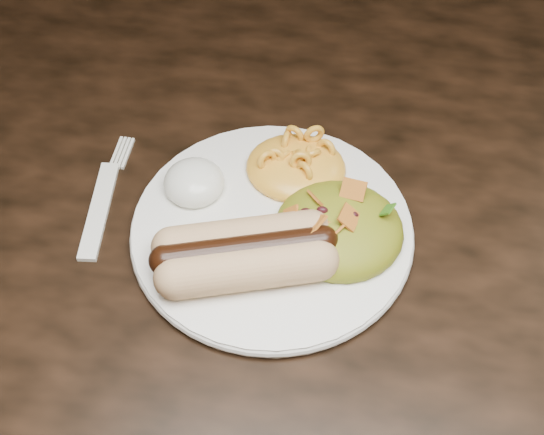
# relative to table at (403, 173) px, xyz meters

# --- Properties ---
(floor) EXTENTS (4.00, 4.00, 0.00)m
(floor) POSITION_rel_table_xyz_m (0.00, 0.00, -0.66)
(floor) COLOR #402A15
(floor) RESTS_ON ground
(table) EXTENTS (1.60, 0.90, 0.75)m
(table) POSITION_rel_table_xyz_m (0.00, 0.00, 0.00)
(table) COLOR black
(table) RESTS_ON floor
(plate) EXTENTS (0.28, 0.28, 0.01)m
(plate) POSITION_rel_table_xyz_m (-0.11, -0.17, 0.10)
(plate) COLOR white
(plate) RESTS_ON table
(hotdog) EXTENTS (0.12, 0.09, 0.03)m
(hotdog) POSITION_rel_table_xyz_m (-0.12, -0.21, 0.12)
(hotdog) COLOR tan
(hotdog) RESTS_ON plate
(mac_and_cheese) EXTENTS (0.10, 0.10, 0.03)m
(mac_and_cheese) POSITION_rel_table_xyz_m (-0.10, -0.11, 0.12)
(mac_and_cheese) COLOR yellow
(mac_and_cheese) RESTS_ON plate
(sour_cream) EXTENTS (0.06, 0.06, 0.03)m
(sour_cream) POSITION_rel_table_xyz_m (-0.18, -0.14, 0.12)
(sour_cream) COLOR silver
(sour_cream) RESTS_ON plate
(taco_salad) EXTENTS (0.10, 0.10, 0.04)m
(taco_salad) POSITION_rel_table_xyz_m (-0.06, -0.17, 0.12)
(taco_salad) COLOR #AA6218
(taco_salad) RESTS_ON plate
(fork) EXTENTS (0.03, 0.13, 0.00)m
(fork) POSITION_rel_table_xyz_m (-0.25, -0.17, 0.09)
(fork) COLOR white
(fork) RESTS_ON table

